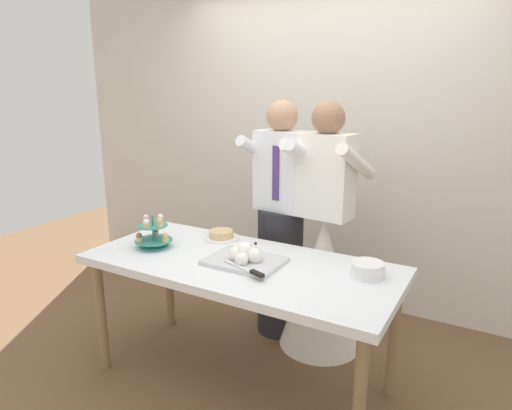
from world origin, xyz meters
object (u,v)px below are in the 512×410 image
object	(u,v)px
dessert_table	(240,273)
cupcake_stand	(153,234)
main_cake_tray	(245,257)
person_groom	(281,233)
plate_stack	(368,269)
round_cake	(221,235)
person_bride	(323,265)

from	to	relation	value
dessert_table	cupcake_stand	xyz separation A→B (m)	(-0.59, -0.06, 0.16)
dessert_table	cupcake_stand	distance (m)	0.61
cupcake_stand	main_cake_tray	xyz separation A→B (m)	(0.63, 0.05, -0.05)
person_groom	dessert_table	bearing A→B (deg)	-83.91
cupcake_stand	plate_stack	xyz separation A→B (m)	(1.28, 0.21, -0.05)
plate_stack	round_cake	distance (m)	1.02
dessert_table	main_cake_tray	bearing A→B (deg)	-15.66
dessert_table	person_bride	world-z (taller)	person_bride
cupcake_stand	plate_stack	bearing A→B (deg)	9.50
dessert_table	main_cake_tray	xyz separation A→B (m)	(0.04, -0.01, 0.11)
dessert_table	plate_stack	world-z (taller)	plate_stack
dessert_table	round_cake	distance (m)	0.44
person_groom	plate_stack	bearing A→B (deg)	-33.41
dessert_table	person_groom	world-z (taller)	person_groom
plate_stack	person_bride	bearing A→B (deg)	132.39
cupcake_stand	round_cake	xyz separation A→B (m)	(0.27, 0.34, -0.06)
cupcake_stand	person_groom	xyz separation A→B (m)	(0.52, 0.72, -0.11)
cupcake_stand	plate_stack	world-z (taller)	cupcake_stand
dessert_table	cupcake_stand	world-z (taller)	cupcake_stand
dessert_table	person_bride	xyz separation A→B (m)	(0.26, 0.62, -0.12)
dessert_table	round_cake	xyz separation A→B (m)	(-0.32, 0.28, 0.10)
main_cake_tray	person_bride	distance (m)	0.71
cupcake_stand	round_cake	world-z (taller)	cupcake_stand
main_cake_tray	round_cake	xyz separation A→B (m)	(-0.36, 0.29, -0.02)
person_bride	cupcake_stand	bearing A→B (deg)	-141.13
main_cake_tray	round_cake	distance (m)	0.47
plate_stack	person_groom	size ratio (longest dim) A/B	0.11
plate_stack	round_cake	bearing A→B (deg)	172.73
person_groom	person_bride	xyz separation A→B (m)	(0.33, -0.03, -0.16)
dessert_table	main_cake_tray	size ratio (longest dim) A/B	4.20
person_bride	plate_stack	bearing A→B (deg)	-47.61
cupcake_stand	main_cake_tray	distance (m)	0.63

